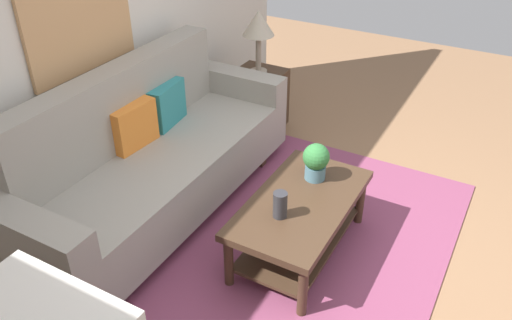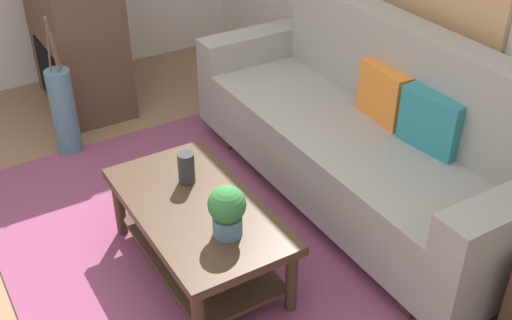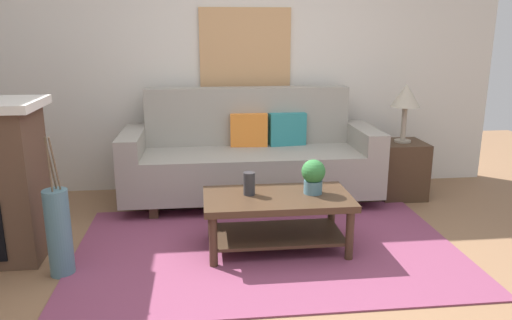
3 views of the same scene
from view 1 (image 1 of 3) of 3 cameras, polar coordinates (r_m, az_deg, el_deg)
name	(u,v)px [view 1 (image 1 of 3)]	position (r m, az deg, el deg)	size (l,w,h in m)	color
ground_plane	(366,284)	(3.46, 11.91, -13.19)	(9.29, 9.29, 0.00)	#8C6647
wall_back	(74,22)	(3.78, -19.27, 14.07)	(5.29, 0.10, 2.70)	silver
area_rug	(294,257)	(3.57, 4.23, -10.55)	(2.89, 1.84, 0.01)	#843D5B
couch	(152,160)	(3.80, -11.36, -0.03)	(2.40, 0.84, 1.08)	gray
throw_pillow_orange	(134,126)	(3.75, -13.24, 3.67)	(0.36, 0.12, 0.32)	orange
throw_pillow_teal	(167,105)	(4.00, -9.73, 6.01)	(0.36, 0.12, 0.32)	teal
coffee_table	(300,215)	(3.42, 4.87, -5.98)	(1.10, 0.60, 0.43)	#422D1E
tabletop_vase	(280,205)	(3.16, 2.66, -4.92)	(0.09, 0.09, 0.17)	#2D2D33
potted_plant_tabletop	(316,161)	(3.49, 6.58, -0.07)	(0.18, 0.18, 0.26)	slate
side_table	(258,100)	(4.93, 0.25, 6.59)	(0.44, 0.44, 0.56)	#422D1E
table_lamp	(258,26)	(4.66, 0.27, 14.51)	(0.28, 0.28, 0.57)	gray
framed_painting	(78,11)	(3.70, -18.90, 15.17)	(0.92, 0.03, 0.81)	tan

